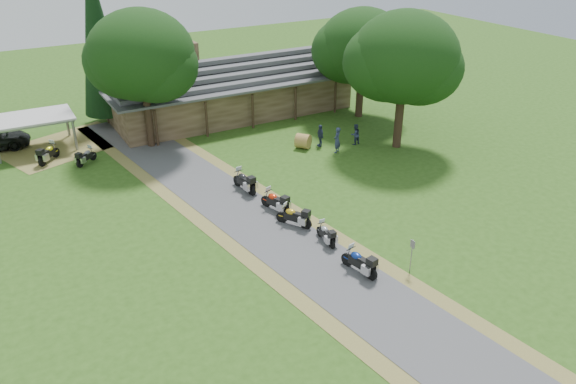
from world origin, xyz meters
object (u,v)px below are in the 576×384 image
carport (34,133)px  motorcycle_carport_a (48,152)px  motorcycle_carport_b (86,156)px  hay_bale (303,141)px  motorcycle_row_a (359,261)px  lodge (229,85)px  motorcycle_row_d (275,200)px  motorcycle_row_b (326,233)px  motorcycle_row_c (294,215)px  motorcycle_row_e (244,180)px

carport → motorcycle_carport_a: (0.45, -2.99, -0.56)m
motorcycle_carport_b → hay_bale: bearing=-57.3°
motorcycle_carport_a → motorcycle_row_a: bearing=-110.5°
lodge → motorcycle_carport_a: bearing=-167.0°
motorcycle_row_d → motorcycle_carport_a: (-10.46, 14.27, 0.01)m
motorcycle_row_a → motorcycle_row_b: bearing=-13.8°
carport → motorcycle_carport_b: 5.40m
carport → motorcycle_row_c: bearing=-59.7°
motorcycle_row_b → motorcycle_carport_a: bearing=35.3°
motorcycle_row_a → motorcycle_row_b: motorcycle_row_a is taller
lodge → motorcycle_carport_a: lodge is taller
lodge → carport: lodge is taller
lodge → motorcycle_carport_a: 16.12m
carport → hay_bale: (17.38, -9.64, -0.71)m
motorcycle_row_c → motorcycle_row_b: bearing=162.3°
motorcycle_row_c → lodge: bearing=-46.5°
carport → motorcycle_row_a: 27.37m
carport → motorcycle_row_e: size_ratio=2.76×
motorcycle_row_c → motorcycle_carport_a: bearing=0.6°
motorcycle_carport_b → motorcycle_row_c: bearing=-99.1°
motorcycle_row_d → motorcycle_carport_b: bearing=16.1°
motorcycle_row_a → motorcycle_carport_a: motorcycle_carport_a is taller
lodge → motorcycle_row_c: lodge is taller
lodge → hay_bale: size_ratio=19.61×
motorcycle_carport_a → hay_bale: bearing=-68.7°
motorcycle_row_a → motorcycle_row_e: motorcycle_row_e is taller
carport → hay_bale: carport is taller
carport → motorcycle_row_e: bearing=-52.4°
lodge → motorcycle_row_b: lodge is taller
motorcycle_row_e → motorcycle_row_c: bearing=177.7°
motorcycle_row_b → motorcycle_carport_b: (-8.92, 17.02, 0.02)m
motorcycle_row_c → motorcycle_carport_a: (-10.53, 16.32, 0.04)m
motorcycle_row_a → hay_bale: size_ratio=1.83×
motorcycle_row_a → motorcycle_row_c: size_ratio=1.03×
motorcycle_carport_a → motorcycle_row_c: bearing=-104.4°
motorcycle_carport_b → lodge: bearing=-17.2°
motorcycle_row_a → motorcycle_row_d: (-0.56, 7.58, 0.00)m
motorcycle_row_c → motorcycle_carport_b: (-8.31, 14.67, -0.07)m
motorcycle_row_a → motorcycle_carport_a: bearing=15.2°
motorcycle_row_c → motorcycle_carport_b: bearing=-2.7°
motorcycle_row_b → motorcycle_carport_b: motorcycle_carport_b is taller
motorcycle_row_a → motorcycle_carport_a: size_ratio=0.98×
motorcycle_carport_a → motorcycle_carport_b: (2.23, -1.65, -0.10)m
carport → motorcycle_carport_a: size_ratio=2.84×
motorcycle_carport_a → hay_bale: (16.93, -6.64, -0.15)m
carport → motorcycle_row_c: (10.98, -19.31, -0.59)m
motorcycle_row_b → motorcycle_carport_a: motorcycle_carport_a is taller
motorcycle_carport_a → motorcycle_row_b: bearing=-106.5°
motorcycle_row_a → motorcycle_row_b: (0.12, 3.17, -0.11)m
lodge → hay_bale: lodge is taller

